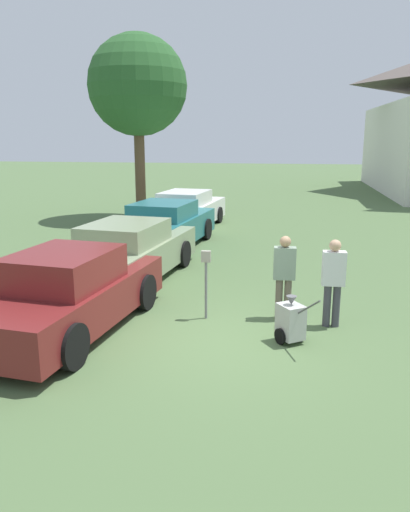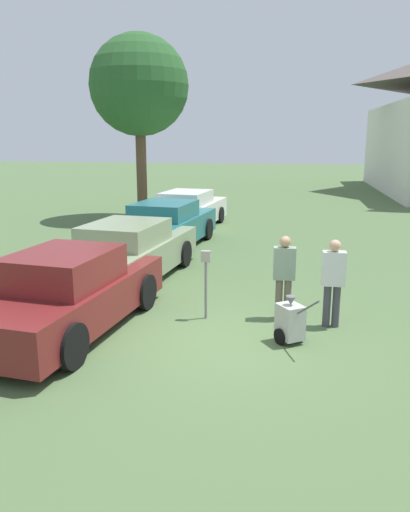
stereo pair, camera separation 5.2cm
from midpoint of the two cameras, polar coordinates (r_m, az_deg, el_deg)
The scene contains 10 objects.
ground_plane at distance 8.92m, azimuth 1.47°, elevation -9.57°, with size 120.00×120.00×0.00m, color #4C663D.
parked_car_maroon at distance 9.43m, azimuth -15.03°, elevation -4.21°, with size 2.33×4.78×1.52m.
parked_car_sage at distance 12.50m, azimuth -8.59°, elevation 0.37°, with size 2.47×5.30×1.47m.
parked_car_teal at distance 16.14m, azimuth -4.36°, elevation 3.46°, with size 2.50×5.19×1.48m.
parked_car_white at distance 19.45m, azimuth -1.92°, elevation 5.15°, with size 2.41×5.39×1.46m.
parking_meter at distance 9.64m, azimuth 0.25°, elevation -1.81°, with size 0.18×0.09×1.37m.
person_worker at distance 9.78m, azimuth 9.19°, elevation -1.85°, with size 0.43×0.24×1.65m.
person_supervisor at distance 9.53m, azimuth 14.59°, elevation -2.45°, with size 0.43×0.23×1.67m.
equipment_cart at distance 8.81m, azimuth 9.88°, elevation -7.37°, with size 0.72×0.92×1.00m.
shade_tree at distance 21.98m, azimuth -7.47°, elevation 18.68°, with size 4.13×4.13×7.63m.
Camera 2 is at (1.17, -8.13, 3.49)m, focal length 35.00 mm.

